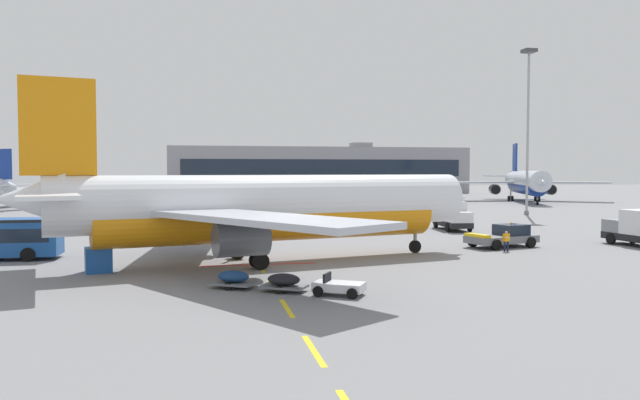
{
  "coord_description": "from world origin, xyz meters",
  "views": [
    {
      "loc": [
        14.01,
        -20.59,
        6.49
      ],
      "look_at": [
        22.76,
        24.41,
        4.33
      ],
      "focal_mm": 34.76,
      "sensor_mm": 36.0,
      "label": 1
    }
  ],
  "objects_px": {
    "airliner_foreground": "(266,207)",
    "catering_truck": "(452,215)",
    "apron_light_mast_far": "(528,112)",
    "baggage_train": "(284,282)",
    "pushback_tug": "(504,236)",
    "uld_cargo_container": "(98,260)",
    "ground_crew_worker": "(506,240)",
    "airliner_mid_left": "(525,182)"
  },
  "relations": [
    {
      "from": "airliner_foreground",
      "to": "catering_truck",
      "type": "distance_m",
      "value": 30.58
    },
    {
      "from": "airliner_foreground",
      "to": "apron_light_mast_far",
      "type": "distance_m",
      "value": 59.46
    },
    {
      "from": "baggage_train",
      "to": "apron_light_mast_far",
      "type": "distance_m",
      "value": 67.91
    },
    {
      "from": "pushback_tug",
      "to": "catering_truck",
      "type": "height_order",
      "value": "catering_truck"
    },
    {
      "from": "catering_truck",
      "to": "uld_cargo_container",
      "type": "xyz_separation_m",
      "value": [
        -33.62,
        -22.59,
        -0.85
      ]
    },
    {
      "from": "uld_cargo_container",
      "to": "ground_crew_worker",
      "type": "bearing_deg",
      "value": 8.26
    },
    {
      "from": "catering_truck",
      "to": "apron_light_mast_far",
      "type": "distance_m",
      "value": 30.99
    },
    {
      "from": "ground_crew_worker",
      "to": "apron_light_mast_far",
      "type": "height_order",
      "value": "apron_light_mast_far"
    },
    {
      "from": "airliner_foreground",
      "to": "airliner_mid_left",
      "type": "height_order",
      "value": "airliner_mid_left"
    },
    {
      "from": "airliner_mid_left",
      "to": "uld_cargo_container",
      "type": "relative_size",
      "value": 18.67
    },
    {
      "from": "airliner_foreground",
      "to": "apron_light_mast_far",
      "type": "bearing_deg",
      "value": 43.09
    },
    {
      "from": "airliner_foreground",
      "to": "uld_cargo_container",
      "type": "bearing_deg",
      "value": -168.8
    },
    {
      "from": "ground_crew_worker",
      "to": "airliner_foreground",
      "type": "bearing_deg",
      "value": -173.4
    },
    {
      "from": "baggage_train",
      "to": "airliner_mid_left",
      "type": "bearing_deg",
      "value": 54.07
    },
    {
      "from": "pushback_tug",
      "to": "baggage_train",
      "type": "distance_m",
      "value": 26.27
    },
    {
      "from": "pushback_tug",
      "to": "airliner_mid_left",
      "type": "distance_m",
      "value": 82.21
    },
    {
      "from": "catering_truck",
      "to": "baggage_train",
      "type": "height_order",
      "value": "catering_truck"
    },
    {
      "from": "pushback_tug",
      "to": "baggage_train",
      "type": "height_order",
      "value": "pushback_tug"
    },
    {
      "from": "pushback_tug",
      "to": "apron_light_mast_far",
      "type": "xyz_separation_m",
      "value": [
        21.83,
        34.86,
        14.2
      ]
    },
    {
      "from": "ground_crew_worker",
      "to": "apron_light_mast_far",
      "type": "bearing_deg",
      "value": 58.52
    },
    {
      "from": "airliner_mid_left",
      "to": "apron_light_mast_far",
      "type": "relative_size",
      "value": 1.47
    },
    {
      "from": "ground_crew_worker",
      "to": "pushback_tug",
      "type": "bearing_deg",
      "value": 66.34
    },
    {
      "from": "pushback_tug",
      "to": "ground_crew_worker",
      "type": "bearing_deg",
      "value": -113.66
    },
    {
      "from": "apron_light_mast_far",
      "to": "ground_crew_worker",
      "type": "bearing_deg",
      "value": -121.48
    },
    {
      "from": "airliner_mid_left",
      "to": "apron_light_mast_far",
      "type": "bearing_deg",
      "value": -119.06
    },
    {
      "from": "airliner_foreground",
      "to": "ground_crew_worker",
      "type": "height_order",
      "value": "airliner_foreground"
    },
    {
      "from": "pushback_tug",
      "to": "ground_crew_worker",
      "type": "height_order",
      "value": "pushback_tug"
    },
    {
      "from": "apron_light_mast_far",
      "to": "baggage_train",
      "type": "bearing_deg",
      "value": -130.18
    },
    {
      "from": "airliner_foreground",
      "to": "airliner_mid_left",
      "type": "xyz_separation_m",
      "value": [
        62.58,
        75.78,
        0.19
      ]
    },
    {
      "from": "airliner_mid_left",
      "to": "airliner_foreground",
      "type": "bearing_deg",
      "value": -129.55
    },
    {
      "from": "uld_cargo_container",
      "to": "apron_light_mast_far",
      "type": "distance_m",
      "value": 69.64
    },
    {
      "from": "airliner_foreground",
      "to": "apron_light_mast_far",
      "type": "relative_size",
      "value": 1.43
    },
    {
      "from": "airliner_foreground",
      "to": "catering_truck",
      "type": "xyz_separation_m",
      "value": [
        22.64,
        20.42,
        -2.3
      ]
    },
    {
      "from": "pushback_tug",
      "to": "baggage_train",
      "type": "bearing_deg",
      "value": -142.98
    },
    {
      "from": "baggage_train",
      "to": "uld_cargo_container",
      "type": "bearing_deg",
      "value": 141.51
    },
    {
      "from": "pushback_tug",
      "to": "airliner_mid_left",
      "type": "xyz_separation_m",
      "value": [
        41.76,
        70.74,
        3.24
      ]
    },
    {
      "from": "pushback_tug",
      "to": "baggage_train",
      "type": "xyz_separation_m",
      "value": [
        -20.97,
        -15.81,
        -0.38
      ]
    },
    {
      "from": "airliner_foreground",
      "to": "uld_cargo_container",
      "type": "xyz_separation_m",
      "value": [
        -10.98,
        -2.17,
        -3.15
      ]
    },
    {
      "from": "pushback_tug",
      "to": "catering_truck",
      "type": "distance_m",
      "value": 15.51
    },
    {
      "from": "uld_cargo_container",
      "to": "apron_light_mast_far",
      "type": "xyz_separation_m",
      "value": [
        53.62,
        42.07,
        14.3
      ]
    },
    {
      "from": "catering_truck",
      "to": "ground_crew_worker",
      "type": "bearing_deg",
      "value": -99.49
    },
    {
      "from": "pushback_tug",
      "to": "airliner_mid_left",
      "type": "height_order",
      "value": "airliner_mid_left"
    }
  ]
}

